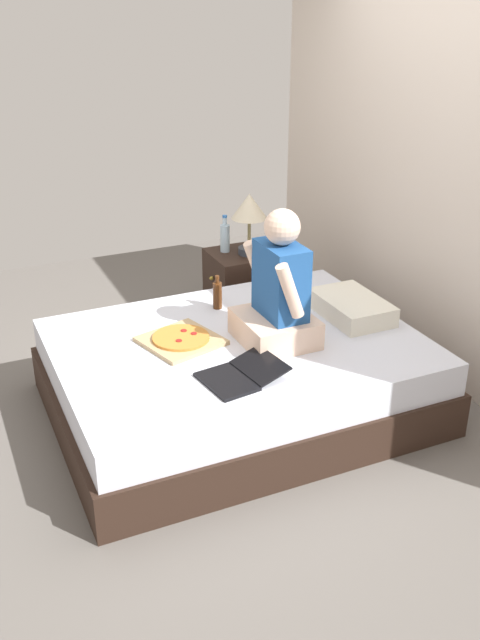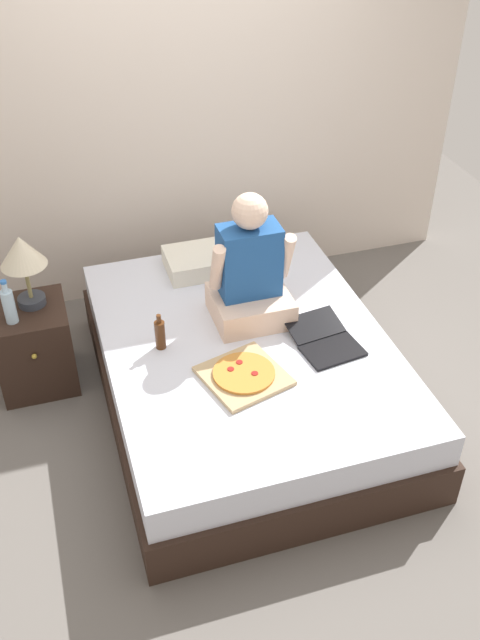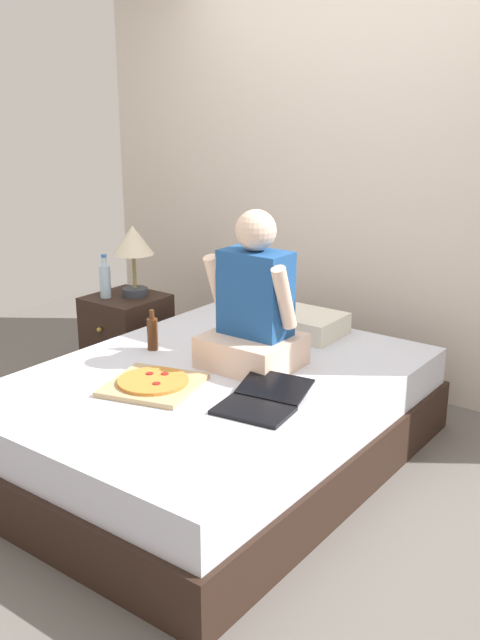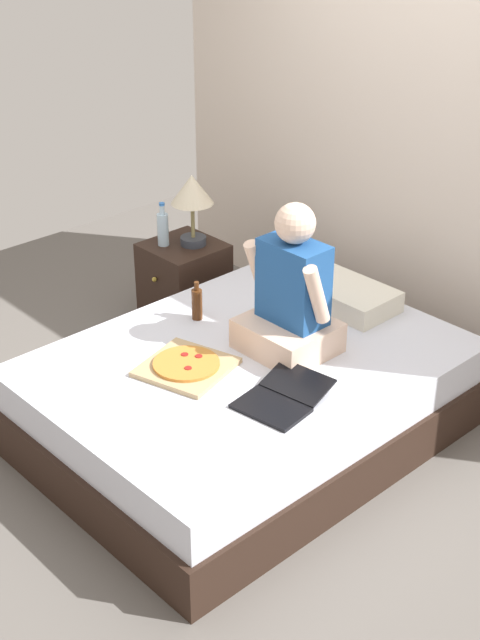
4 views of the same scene
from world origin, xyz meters
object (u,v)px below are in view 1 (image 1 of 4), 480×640
nightstand_left (241,287)px  laptop (238,376)px  bed (237,376)px  water_bottle (225,237)px  pizza_box (181,340)px  beer_bottle_on_bed (217,295)px  lamp_on_left_nightstand (249,211)px  person_seated (278,294)px

nightstand_left → laptop: 1.74m
bed → water_bottle: 1.38m
pizza_box → beer_bottle_on_bed: 0.53m
nightstand_left → lamp_on_left_nightstand: size_ratio=1.20×
person_seated → beer_bottle_on_bed: person_seated is taller
lamp_on_left_nightstand → beer_bottle_on_bed: bearing=-39.0°
laptop → beer_bottle_on_bed: 0.92m
person_seated → laptop: size_ratio=1.71×
nightstand_left → person_seated: 1.38m
water_bottle → person_seated: person_seated is taller
water_bottle → pizza_box: (1.13, -0.76, -0.17)m
person_seated → beer_bottle_on_bed: bearing=-166.3°
pizza_box → bed: bearing=70.6°
nightstand_left → person_seated: bearing=-15.1°
lamp_on_left_nightstand → beer_bottle_on_bed: lamp_on_left_nightstand is taller
person_seated → beer_bottle_on_bed: 0.61m
bed → water_bottle: water_bottle is taller
water_bottle → person_seated: bearing=-10.5°
laptop → water_bottle: bearing=158.8°
laptop → beer_bottle_on_bed: size_ratio=2.07×
bed → beer_bottle_on_bed: beer_bottle_on_bed is taller
laptop → beer_bottle_on_bed: (-0.88, 0.26, 0.07)m
water_bottle → pizza_box: bearing=-34.1°
water_bottle → bed: bearing=-20.3°
bed → nightstand_left: 1.28m
pizza_box → nightstand_left: bearing=140.9°
nightstand_left → beer_bottle_on_bed: bearing=-34.6°
person_seated → bed: bearing=-113.3°
bed → water_bottle: bearing=159.7°
lamp_on_left_nightstand → pizza_box: lamp_on_left_nightstand is taller
bed → lamp_on_left_nightstand: size_ratio=4.71×
bed → pizza_box: 0.41m
pizza_box → beer_bottle_on_bed: bearing=133.6°
bed → nightstand_left: (-1.16, 0.55, 0.04)m
person_seated → pizza_box: 0.62m
nightstand_left → pizza_box: size_ratio=1.09×
bed → pizza_box: size_ratio=4.29×
pizza_box → beer_bottle_on_bed: beer_bottle_on_bed is taller
lamp_on_left_nightstand → person_seated: size_ratio=0.58×
person_seated → water_bottle: bearing=169.5°
lamp_on_left_nightstand → pizza_box: 1.41m
bed → beer_bottle_on_bed: bearing=171.0°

